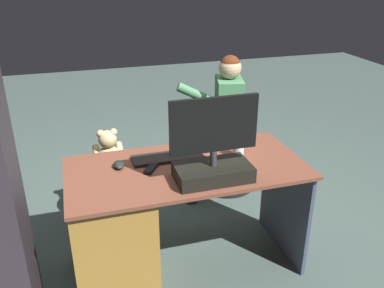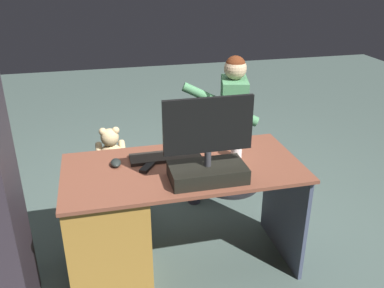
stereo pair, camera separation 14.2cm
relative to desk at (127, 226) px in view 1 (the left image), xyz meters
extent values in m
plane|color=#44554F|center=(-0.36, -0.39, -0.38)|extent=(10.00, 10.00, 0.00)
cube|color=brown|center=(-0.36, 0.00, 0.33)|extent=(1.37, 0.67, 0.02)
cube|color=#A3732F|center=(0.09, 0.00, -0.03)|extent=(0.44, 0.62, 0.69)
cube|color=#40475E|center=(-1.03, 0.00, -0.03)|extent=(0.02, 0.60, 0.69)
cube|color=black|center=(-0.46, 0.18, 0.38)|extent=(0.41, 0.23, 0.08)
cylinder|color=#333338|center=(-0.46, 0.18, 0.46)|extent=(0.04, 0.04, 0.08)
cube|color=black|center=(-0.46, 0.18, 0.65)|extent=(0.47, 0.02, 0.30)
cube|color=black|center=(-0.46, 0.16, 0.65)|extent=(0.44, 0.00, 0.27)
cube|color=black|center=(-0.28, -0.13, 0.35)|extent=(0.42, 0.14, 0.02)
ellipsoid|color=black|center=(0.01, -0.10, 0.35)|extent=(0.06, 0.10, 0.04)
cylinder|color=white|center=(-0.70, -0.05, 0.39)|extent=(0.07, 0.07, 0.10)
cube|color=black|center=(-0.17, -0.03, 0.34)|extent=(0.12, 0.15, 0.02)
cylinder|color=black|center=(0.02, -0.64, -0.37)|extent=(0.45, 0.45, 0.03)
cylinder|color=gray|center=(0.02, -0.64, -0.17)|extent=(0.04, 0.04, 0.36)
cylinder|color=#413443|center=(0.02, -0.64, 0.03)|extent=(0.38, 0.38, 0.06)
ellipsoid|color=tan|center=(0.02, -0.64, 0.15)|extent=(0.16, 0.14, 0.17)
sphere|color=tan|center=(0.02, -0.64, 0.29)|extent=(0.13, 0.13, 0.13)
sphere|color=beige|center=(0.02, -0.70, 0.28)|extent=(0.05, 0.05, 0.05)
sphere|color=tan|center=(-0.02, -0.64, 0.33)|extent=(0.05, 0.05, 0.05)
sphere|color=tan|center=(0.07, -0.64, 0.33)|extent=(0.05, 0.05, 0.05)
cylinder|color=tan|center=(-0.06, -0.67, 0.18)|extent=(0.05, 0.13, 0.09)
cylinder|color=tan|center=(0.10, -0.67, 0.18)|extent=(0.05, 0.13, 0.09)
cylinder|color=tan|center=(-0.02, -0.74, 0.09)|extent=(0.05, 0.10, 0.05)
cylinder|color=tan|center=(0.06, -0.74, 0.09)|extent=(0.05, 0.10, 0.05)
cylinder|color=black|center=(-0.98, -0.90, -0.37)|extent=(0.49, 0.49, 0.03)
cylinder|color=gray|center=(-0.98, -0.90, -0.17)|extent=(0.04, 0.04, 0.36)
cylinder|color=#4C4A4C|center=(-0.98, -0.90, 0.03)|extent=(0.38, 0.38, 0.06)
cube|color=#468053|center=(-0.98, -0.90, 0.32)|extent=(0.27, 0.36, 0.51)
sphere|color=tan|center=(-0.98, -0.90, 0.66)|extent=(0.18, 0.18, 0.18)
sphere|color=#562612|center=(-0.98, -0.90, 0.67)|extent=(0.16, 0.16, 0.16)
cylinder|color=#468053|center=(-0.89, -0.68, 0.39)|extent=(0.41, 0.17, 0.24)
cylinder|color=#468053|center=(-0.79, -1.06, 0.39)|extent=(0.41, 0.17, 0.24)
cylinder|color=#333042|center=(-0.80, -0.77, 0.08)|extent=(0.42, 0.21, 0.11)
cylinder|color=#333042|center=(-0.61, -0.72, -0.16)|extent=(0.10, 0.10, 0.44)
cylinder|color=#333042|center=(-0.76, -0.94, 0.08)|extent=(0.42, 0.21, 0.11)
cylinder|color=#333042|center=(-0.56, -0.89, -0.16)|extent=(0.10, 0.10, 0.44)
camera|label=1|loc=(0.22, 2.02, 1.43)|focal=38.53mm
camera|label=2|loc=(0.08, 2.06, 1.43)|focal=38.53mm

